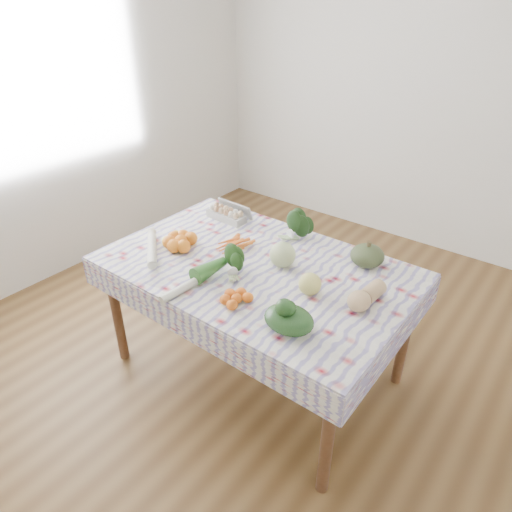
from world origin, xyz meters
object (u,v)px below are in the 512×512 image
(dining_table, at_px, (256,278))
(kabocha_squash, at_px, (367,255))
(grapefruit, at_px, (310,284))
(butternut_squash, at_px, (366,294))
(egg_carton, at_px, (226,215))
(cabbage, at_px, (283,255))

(dining_table, relative_size, kabocha_squash, 8.72)
(grapefruit, bearing_deg, kabocha_squash, 76.46)
(kabocha_squash, distance_m, grapefruit, 0.43)
(dining_table, xyz_separation_m, butternut_squash, (0.63, 0.04, 0.14))
(egg_carton, height_order, grapefruit, grapefruit)
(dining_table, xyz_separation_m, cabbage, (0.12, 0.08, 0.15))
(dining_table, xyz_separation_m, egg_carton, (-0.50, 0.33, 0.12))
(kabocha_squash, bearing_deg, cabbage, -141.10)
(dining_table, bearing_deg, egg_carton, 146.56)
(kabocha_squash, bearing_deg, butternut_squash, -64.61)
(cabbage, bearing_deg, dining_table, -145.09)
(kabocha_squash, height_order, butternut_squash, kabocha_squash)
(butternut_squash, height_order, grapefruit, grapefruit)
(kabocha_squash, relative_size, cabbage, 1.30)
(egg_carton, relative_size, grapefruit, 2.39)
(egg_carton, height_order, kabocha_squash, kabocha_squash)
(dining_table, bearing_deg, butternut_squash, 3.81)
(egg_carton, bearing_deg, kabocha_squash, 4.05)
(butternut_squash, relative_size, grapefruit, 2.08)
(dining_table, bearing_deg, kabocha_squash, 37.96)
(cabbage, bearing_deg, kabocha_squash, 38.90)
(dining_table, bearing_deg, cabbage, 34.91)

